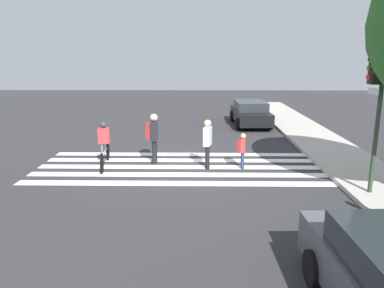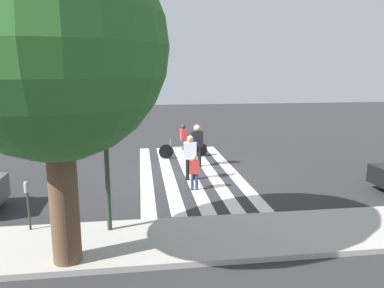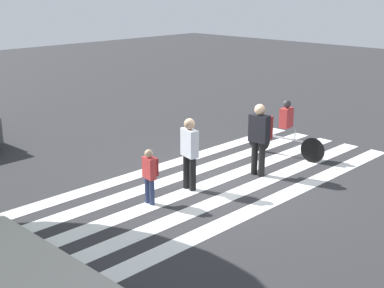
# 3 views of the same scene
# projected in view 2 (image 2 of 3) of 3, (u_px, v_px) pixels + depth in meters

# --- Properties ---
(ground_plane) EXTENTS (60.00, 60.00, 0.00)m
(ground_plane) POSITION_uv_depth(u_px,v_px,m) (189.00, 173.00, 15.45)
(ground_plane) COLOR #2D2D30
(sidewalk_curb) EXTENTS (36.00, 2.50, 0.14)m
(sidewalk_curb) POSITION_uv_depth(u_px,v_px,m) (221.00, 237.00, 9.36)
(sidewalk_curb) COLOR #ADA89E
(sidewalk_curb) RESTS_ON ground_plane
(crosswalk_stripes) EXTENTS (3.99, 10.00, 0.01)m
(crosswalk_stripes) POSITION_uv_depth(u_px,v_px,m) (189.00, 172.00, 15.44)
(crosswalk_stripes) COLOR white
(crosswalk_stripes) RESTS_ON ground_plane
(traffic_light) EXTENTS (0.60, 0.50, 4.20)m
(traffic_light) POSITION_uv_depth(u_px,v_px,m) (105.00, 121.00, 9.21)
(traffic_light) COLOR #283828
(traffic_light) RESTS_ON ground_plane
(parking_meter) EXTENTS (0.15, 0.15, 1.44)m
(parking_meter) POSITION_uv_depth(u_px,v_px,m) (27.00, 195.00, 9.45)
(parking_meter) COLOR #283828
(parking_meter) RESTS_ON ground_plane
(street_tree) EXTENTS (4.51, 4.51, 6.89)m
(street_tree) POSITION_uv_depth(u_px,v_px,m) (53.00, 48.00, 7.20)
(street_tree) COLOR brown
(street_tree) RESTS_ON ground_plane
(pedestrian_adult_blue_shirt) EXTENTS (0.52, 0.33, 1.74)m
(pedestrian_adult_blue_shirt) POSITION_uv_depth(u_px,v_px,m) (190.00, 155.00, 14.23)
(pedestrian_adult_blue_shirt) COLOR black
(pedestrian_adult_blue_shirt) RESTS_ON ground_plane
(pedestrian_adult_yellow_jacket) EXTENTS (0.37, 0.33, 1.26)m
(pedestrian_adult_yellow_jacket) POSITION_uv_depth(u_px,v_px,m) (194.00, 170.00, 13.10)
(pedestrian_adult_yellow_jacket) COLOR navy
(pedestrian_adult_yellow_jacket) RESTS_ON ground_plane
(pedestrian_child_with_backpack) EXTENTS (0.53, 0.44, 1.85)m
(pedestrian_child_with_backpack) POSITION_uv_depth(u_px,v_px,m) (197.00, 142.00, 16.20)
(pedestrian_child_with_backpack) COLOR black
(pedestrian_child_with_backpack) RESTS_ON ground_plane
(cyclist_far_lane) EXTENTS (2.37, 0.42, 1.64)m
(cyclist_far_lane) POSITION_uv_depth(u_px,v_px,m) (183.00, 140.00, 17.84)
(cyclist_far_lane) COLOR black
(cyclist_far_lane) RESTS_ON ground_plane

